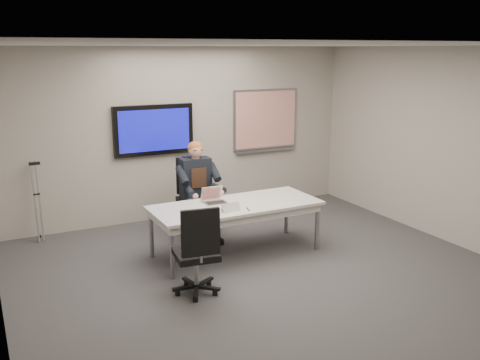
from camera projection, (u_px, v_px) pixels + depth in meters
name	position (u px, v px, depth m)	size (l,w,h in m)	color
floor	(273.00, 281.00, 6.52)	(6.00, 6.00, 0.02)	#3C3B3E
ceiling	(277.00, 45.00, 5.85)	(6.00, 6.00, 0.02)	silver
wall_back	(182.00, 134.00, 8.79)	(6.00, 0.02, 2.80)	#A9A298
wall_right	(459.00, 148.00, 7.50)	(0.02, 6.00, 2.80)	#A9A298
conference_table	(236.00, 210.00, 7.27)	(2.31, 0.98, 0.71)	silver
tv_display	(154.00, 130.00, 8.50)	(1.30, 0.09, 0.80)	black
whiteboard	(265.00, 120.00, 9.41)	(1.25, 0.08, 1.10)	gray
office_chair_far	(195.00, 210.00, 8.18)	(0.62, 0.62, 1.15)	black
office_chair_near	(197.00, 267.00, 6.09)	(0.58, 0.58, 1.08)	black
seated_person	(201.00, 200.00, 7.89)	(0.45, 0.78, 1.44)	#1D2331
crutch	(37.00, 200.00, 7.78)	(0.17, 0.30, 1.24)	#9C9EA3
laptop	(214.00, 199.00, 7.30)	(0.31, 0.29, 0.21)	#BCBCBF
name_tent	(231.00, 207.00, 6.92)	(0.26, 0.07, 0.10)	silver
pen	(248.00, 209.00, 7.00)	(0.01, 0.01, 0.14)	black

